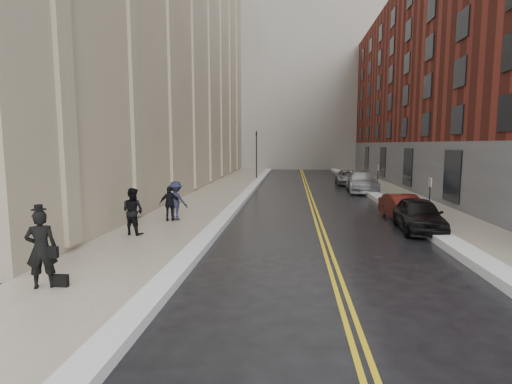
% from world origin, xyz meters
% --- Properties ---
extents(ground, '(160.00, 160.00, 0.00)m').
position_xyz_m(ground, '(0.00, 0.00, 0.00)').
color(ground, black).
rests_on(ground, ground).
extents(sidewalk_left, '(4.00, 64.00, 0.15)m').
position_xyz_m(sidewalk_left, '(-4.50, 16.00, 0.07)').
color(sidewalk_left, gray).
rests_on(sidewalk_left, ground).
extents(sidewalk_right, '(3.00, 64.00, 0.15)m').
position_xyz_m(sidewalk_right, '(9.00, 16.00, 0.07)').
color(sidewalk_right, gray).
rests_on(sidewalk_right, ground).
extents(lane_stripe_a, '(0.12, 64.00, 0.01)m').
position_xyz_m(lane_stripe_a, '(2.38, 16.00, 0.00)').
color(lane_stripe_a, gold).
rests_on(lane_stripe_a, ground).
extents(lane_stripe_b, '(0.12, 64.00, 0.01)m').
position_xyz_m(lane_stripe_b, '(2.62, 16.00, 0.00)').
color(lane_stripe_b, gold).
rests_on(lane_stripe_b, ground).
extents(snow_ridge_left, '(0.70, 60.80, 0.26)m').
position_xyz_m(snow_ridge_left, '(-2.20, 16.00, 0.13)').
color(snow_ridge_left, white).
rests_on(snow_ridge_left, ground).
extents(snow_ridge_right, '(0.85, 60.80, 0.30)m').
position_xyz_m(snow_ridge_right, '(7.15, 16.00, 0.15)').
color(snow_ridge_right, white).
rests_on(snow_ridge_right, ground).
extents(building_right, '(14.00, 50.00, 18.00)m').
position_xyz_m(building_right, '(17.50, 23.00, 9.00)').
color(building_right, maroon).
rests_on(building_right, ground).
extents(tower_far_center, '(28.00, 16.00, 52.00)m').
position_xyz_m(tower_far_center, '(1.00, 56.00, 26.00)').
color(tower_far_center, gray).
rests_on(tower_far_center, ground).
extents(tower_far_right, '(22.00, 18.00, 44.00)m').
position_xyz_m(tower_far_right, '(14.00, 66.00, 22.00)').
color(tower_far_right, slate).
rests_on(tower_far_right, ground).
extents(tower_far_left, '(22.00, 18.00, 60.00)m').
position_xyz_m(tower_far_left, '(-12.00, 72.00, 30.00)').
color(tower_far_left, slate).
rests_on(tower_far_left, ground).
extents(traffic_signal, '(0.18, 0.15, 5.20)m').
position_xyz_m(traffic_signal, '(-2.60, 30.00, 3.08)').
color(traffic_signal, black).
rests_on(traffic_signal, ground).
extents(parking_sign_near, '(0.06, 0.35, 2.23)m').
position_xyz_m(parking_sign_near, '(7.90, 8.00, 1.36)').
color(parking_sign_near, black).
rests_on(parking_sign_near, ground).
extents(parking_sign_far, '(0.06, 0.35, 2.23)m').
position_xyz_m(parking_sign_far, '(7.90, 20.00, 1.36)').
color(parking_sign_far, black).
rests_on(parking_sign_far, ground).
extents(car_black, '(2.05, 4.45, 1.48)m').
position_xyz_m(car_black, '(6.80, 5.98, 0.74)').
color(car_black, black).
rests_on(car_black, ground).
extents(car_maroon, '(1.76, 4.06, 1.30)m').
position_xyz_m(car_maroon, '(6.80, 8.44, 0.65)').
color(car_maroon, '#42100B').
rests_on(car_maroon, ground).
extents(car_silver_near, '(2.58, 5.74, 1.63)m').
position_xyz_m(car_silver_near, '(6.80, 20.68, 0.82)').
color(car_silver_near, '#A8AAAF').
rests_on(car_silver_near, ground).
extents(car_silver_far, '(2.55, 5.12, 1.39)m').
position_xyz_m(car_silver_far, '(6.55, 26.63, 0.70)').
color(car_silver_far, gray).
rests_on(car_silver_far, ground).
extents(pedestrian_main, '(0.88, 0.74, 2.05)m').
position_xyz_m(pedestrian_main, '(-5.22, -2.58, 1.17)').
color(pedestrian_main, black).
rests_on(pedestrian_main, sidewalk_left).
extents(pedestrian_a, '(1.11, 0.98, 1.93)m').
position_xyz_m(pedestrian_a, '(-5.31, 3.57, 1.12)').
color(pedestrian_a, black).
rests_on(pedestrian_a, sidewalk_left).
extents(pedestrian_b, '(1.38, 1.03, 1.91)m').
position_xyz_m(pedestrian_b, '(-4.46, 6.79, 1.10)').
color(pedestrian_b, '#1B1D31').
rests_on(pedestrian_b, sidewalk_left).
extents(pedestrian_c, '(1.06, 0.67, 1.68)m').
position_xyz_m(pedestrian_c, '(-4.67, 6.51, 0.99)').
color(pedestrian_c, black).
rests_on(pedestrian_c, sidewalk_left).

